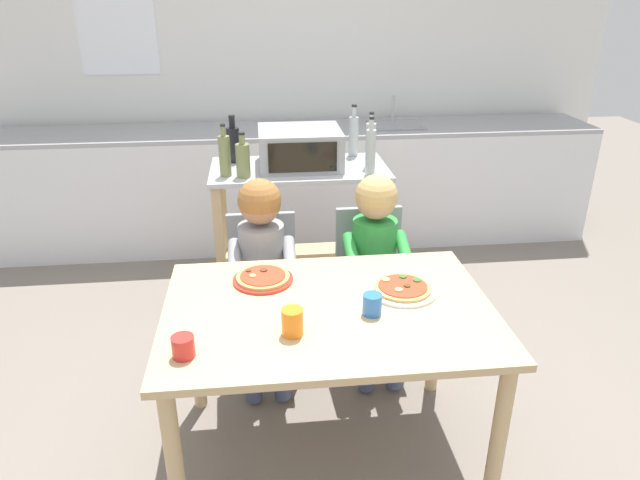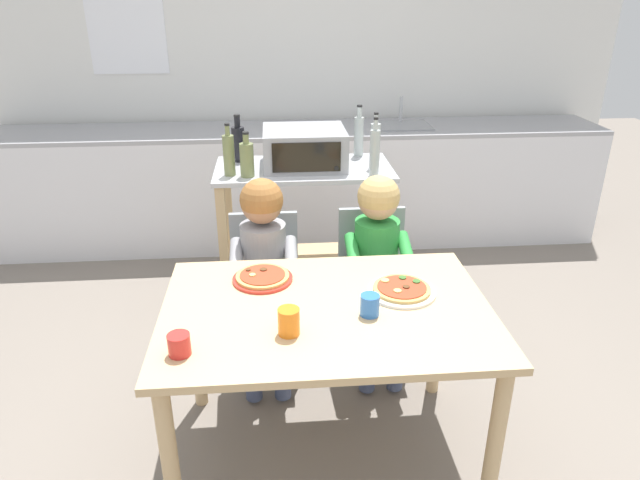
{
  "view_description": "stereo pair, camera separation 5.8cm",
  "coord_description": "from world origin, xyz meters",
  "px_view_note": "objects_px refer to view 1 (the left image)",
  "views": [
    {
      "loc": [
        -0.24,
        -1.88,
        1.87
      ],
      "look_at": [
        0.0,
        0.3,
        0.88
      ],
      "focal_mm": 32.11,
      "sensor_mm": 36.0,
      "label": 1
    },
    {
      "loc": [
        -0.18,
        -1.89,
        1.87
      ],
      "look_at": [
        0.0,
        0.3,
        0.88
      ],
      "focal_mm": 32.11,
      "sensor_mm": 36.0,
      "label": 2
    }
  ],
  "objects_px": {
    "dining_table": "(328,329)",
    "dining_chair_left": "(263,282)",
    "bottle_squat_spirits": "(243,159)",
    "pizza_plate_white": "(403,289)",
    "dining_chair_right": "(370,275)",
    "drinking_cup_red": "(183,347)",
    "bottle_tall_green_wine": "(371,144)",
    "bottle_brown_beer": "(225,155)",
    "kitchen_island_cart": "(300,218)",
    "pizza_plate_red_rimmed": "(263,278)",
    "bottle_clear_vinegar": "(233,143)",
    "toaster_oven": "(300,148)",
    "bottle_slim_sauce": "(354,135)",
    "bottle_dark_olive_oil": "(371,151)",
    "drinking_cup_blue": "(372,304)",
    "child_in_grey_shirt": "(262,257)",
    "child_in_green_shirt": "(376,250)",
    "drinking_cup_orange": "(292,322)"
  },
  "relations": [
    {
      "from": "bottle_slim_sauce",
      "to": "drinking_cup_red",
      "type": "height_order",
      "value": "bottle_slim_sauce"
    },
    {
      "from": "bottle_slim_sauce",
      "to": "bottle_dark_olive_oil",
      "type": "bearing_deg",
      "value": -86.3
    },
    {
      "from": "toaster_oven",
      "to": "dining_chair_right",
      "type": "bearing_deg",
      "value": -59.9
    },
    {
      "from": "drinking_cup_orange",
      "to": "drinking_cup_red",
      "type": "distance_m",
      "value": 0.38
    },
    {
      "from": "kitchen_island_cart",
      "to": "bottle_squat_spirits",
      "type": "bearing_deg",
      "value": -154.73
    },
    {
      "from": "dining_table",
      "to": "child_in_grey_shirt",
      "type": "distance_m",
      "value": 0.63
    },
    {
      "from": "dining_chair_left",
      "to": "bottle_brown_beer",
      "type": "bearing_deg",
      "value": 112.24
    },
    {
      "from": "dining_chair_left",
      "to": "dining_chair_right",
      "type": "height_order",
      "value": "same"
    },
    {
      "from": "bottle_slim_sauce",
      "to": "dining_chair_left",
      "type": "height_order",
      "value": "bottle_slim_sauce"
    },
    {
      "from": "bottle_squat_spirits",
      "to": "pizza_plate_white",
      "type": "relative_size",
      "value": 0.89
    },
    {
      "from": "kitchen_island_cart",
      "to": "pizza_plate_red_rimmed",
      "type": "xyz_separation_m",
      "value": [
        -0.23,
        -1.0,
        0.14
      ]
    },
    {
      "from": "kitchen_island_cart",
      "to": "bottle_clear_vinegar",
      "type": "height_order",
      "value": "bottle_clear_vinegar"
    },
    {
      "from": "toaster_oven",
      "to": "bottle_brown_beer",
      "type": "xyz_separation_m",
      "value": [
        -0.41,
        -0.14,
        0.01
      ]
    },
    {
      "from": "kitchen_island_cart",
      "to": "bottle_tall_green_wine",
      "type": "height_order",
      "value": "bottle_tall_green_wine"
    },
    {
      "from": "toaster_oven",
      "to": "drinking_cup_orange",
      "type": "bearing_deg",
      "value": -95.65
    },
    {
      "from": "bottle_dark_olive_oil",
      "to": "drinking_cup_blue",
      "type": "distance_m",
      "value": 1.17
    },
    {
      "from": "bottle_clear_vinegar",
      "to": "pizza_plate_white",
      "type": "distance_m",
      "value": 1.51
    },
    {
      "from": "bottle_clear_vinegar",
      "to": "dining_chair_left",
      "type": "bearing_deg",
      "value": -78.86
    },
    {
      "from": "child_in_grey_shirt",
      "to": "child_in_green_shirt",
      "type": "distance_m",
      "value": 0.56
    },
    {
      "from": "toaster_oven",
      "to": "child_in_grey_shirt",
      "type": "distance_m",
      "value": 0.81
    },
    {
      "from": "dining_table",
      "to": "bottle_squat_spirits",
      "type": "bearing_deg",
      "value": 106.53
    },
    {
      "from": "dining_table",
      "to": "drinking_cup_blue",
      "type": "distance_m",
      "value": 0.22
    },
    {
      "from": "child_in_grey_shirt",
      "to": "bottle_tall_green_wine",
      "type": "bearing_deg",
      "value": 44.59
    },
    {
      "from": "toaster_oven",
      "to": "bottle_clear_vinegar",
      "type": "xyz_separation_m",
      "value": [
        -0.38,
        0.13,
        0.0
      ]
    },
    {
      "from": "bottle_dark_olive_oil",
      "to": "bottle_tall_green_wine",
      "type": "relative_size",
      "value": 1.02
    },
    {
      "from": "kitchen_island_cart",
      "to": "bottle_dark_olive_oil",
      "type": "height_order",
      "value": "bottle_dark_olive_oil"
    },
    {
      "from": "dining_table",
      "to": "child_in_green_shirt",
      "type": "xyz_separation_m",
      "value": [
        0.31,
        0.6,
        0.05
      ]
    },
    {
      "from": "bottle_brown_beer",
      "to": "bottle_dark_olive_oil",
      "type": "bearing_deg",
      "value": -5.74
    },
    {
      "from": "bottle_brown_beer",
      "to": "dining_table",
      "type": "bearing_deg",
      "value": -69.5
    },
    {
      "from": "drinking_cup_blue",
      "to": "bottle_brown_beer",
      "type": "bearing_deg",
      "value": 115.81
    },
    {
      "from": "dining_chair_left",
      "to": "child_in_grey_shirt",
      "type": "xyz_separation_m",
      "value": [
        -0.0,
        -0.12,
        0.2
      ]
    },
    {
      "from": "bottle_squat_spirits",
      "to": "drinking_cup_red",
      "type": "height_order",
      "value": "bottle_squat_spirits"
    },
    {
      "from": "dining_chair_right",
      "to": "drinking_cup_red",
      "type": "bearing_deg",
      "value": -130.24
    },
    {
      "from": "bottle_squat_spirits",
      "to": "bottle_tall_green_wine",
      "type": "xyz_separation_m",
      "value": [
        0.71,
        0.11,
        0.03
      ]
    },
    {
      "from": "pizza_plate_white",
      "to": "drinking_cup_red",
      "type": "relative_size",
      "value": 3.58
    },
    {
      "from": "toaster_oven",
      "to": "drinking_cup_red",
      "type": "height_order",
      "value": "toaster_oven"
    },
    {
      "from": "bottle_brown_beer",
      "to": "drinking_cup_blue",
      "type": "bearing_deg",
      "value": -64.19
    },
    {
      "from": "bottle_tall_green_wine",
      "to": "dining_table",
      "type": "height_order",
      "value": "bottle_tall_green_wine"
    },
    {
      "from": "child_in_green_shirt",
      "to": "pizza_plate_red_rimmed",
      "type": "relative_size",
      "value": 4.06
    },
    {
      "from": "bottle_dark_olive_oil",
      "to": "bottle_clear_vinegar",
      "type": "relative_size",
      "value": 1.17
    },
    {
      "from": "bottle_clear_vinegar",
      "to": "dining_table",
      "type": "distance_m",
      "value": 1.5
    },
    {
      "from": "pizza_plate_red_rimmed",
      "to": "drinking_cup_blue",
      "type": "height_order",
      "value": "drinking_cup_blue"
    },
    {
      "from": "kitchen_island_cart",
      "to": "drinking_cup_red",
      "type": "height_order",
      "value": "kitchen_island_cart"
    },
    {
      "from": "dining_table",
      "to": "dining_chair_left",
      "type": "height_order",
      "value": "dining_chair_left"
    },
    {
      "from": "bottle_tall_green_wine",
      "to": "child_in_green_shirt",
      "type": "height_order",
      "value": "bottle_tall_green_wine"
    },
    {
      "from": "pizza_plate_red_rimmed",
      "to": "drinking_cup_blue",
      "type": "bearing_deg",
      "value": -37.52
    },
    {
      "from": "bottle_tall_green_wine",
      "to": "child_in_grey_shirt",
      "type": "bearing_deg",
      "value": -135.41
    },
    {
      "from": "toaster_oven",
      "to": "pizza_plate_red_rimmed",
      "type": "height_order",
      "value": "toaster_oven"
    },
    {
      "from": "bottle_brown_beer",
      "to": "dining_chair_left",
      "type": "relative_size",
      "value": 0.35
    },
    {
      "from": "bottle_squat_spirits",
      "to": "bottle_clear_vinegar",
      "type": "relative_size",
      "value": 0.89
    }
  ]
}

